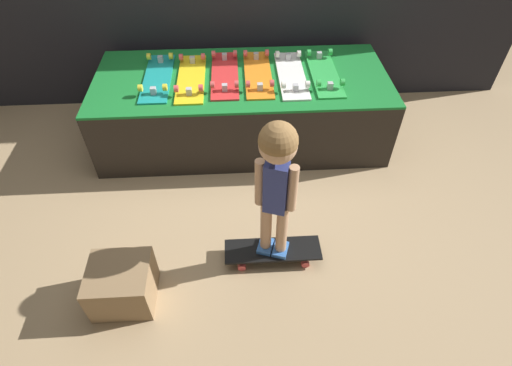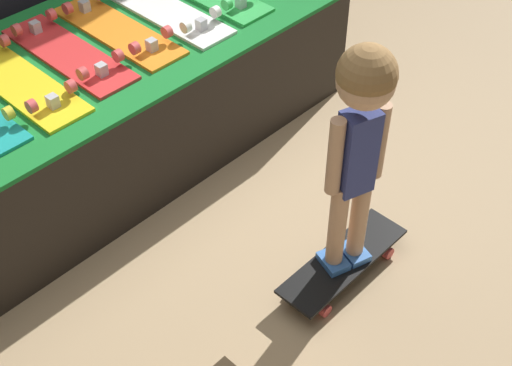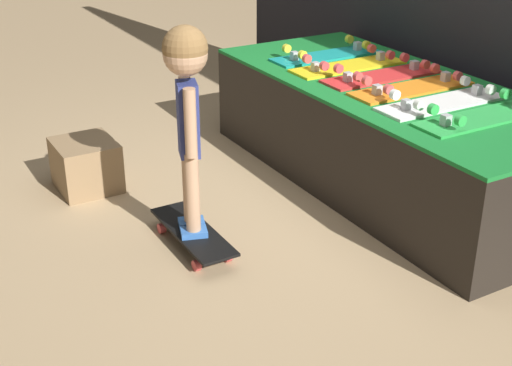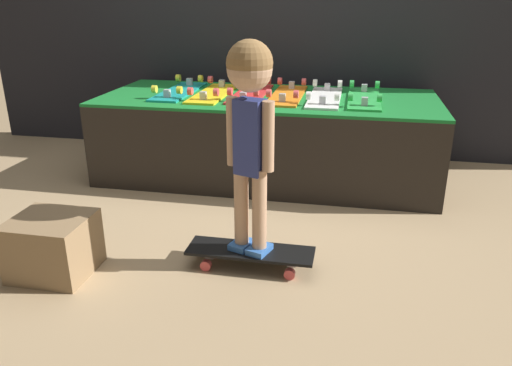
{
  "view_description": "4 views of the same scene",
  "coord_description": "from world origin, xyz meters",
  "px_view_note": "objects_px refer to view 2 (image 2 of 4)",
  "views": [
    {
      "loc": [
        -0.05,
        -2.24,
        2.21
      ],
      "look_at": [
        0.06,
        -0.37,
        0.34
      ],
      "focal_mm": 28.0,
      "sensor_mm": 36.0,
      "label": 1
    },
    {
      "loc": [
        -1.45,
        -1.78,
        2.27
      ],
      "look_at": [
        0.03,
        -0.36,
        0.35
      ],
      "focal_mm": 50.0,
      "sensor_mm": 36.0,
      "label": 2
    },
    {
      "loc": [
        2.92,
        -1.97,
        1.75
      ],
      "look_at": [
        0.16,
        -0.38,
        0.27
      ],
      "focal_mm": 50.0,
      "sensor_mm": 36.0,
      "label": 3
    },
    {
      "loc": [
        0.59,
        -2.84,
        1.27
      ],
      "look_at": [
        0.08,
        -0.28,
        0.27
      ],
      "focal_mm": 35.0,
      "sensor_mm": 36.0,
      "label": 4
    }
  ],
  "objects_px": {
    "skateboard_white_on_rack": "(166,10)",
    "skateboard_red_on_rack": "(68,52)",
    "skateboard_orange_on_rack": "(118,29)",
    "child": "(361,123)",
    "skateboard_on_floor": "(343,262)",
    "skateboard_yellow_on_rack": "(20,81)"
  },
  "relations": [
    {
      "from": "skateboard_white_on_rack",
      "to": "skateboard_on_floor",
      "type": "height_order",
      "value": "skateboard_white_on_rack"
    },
    {
      "from": "skateboard_orange_on_rack",
      "to": "skateboard_on_floor",
      "type": "bearing_deg",
      "value": -89.36
    },
    {
      "from": "skateboard_white_on_rack",
      "to": "child",
      "type": "distance_m",
      "value": 1.34
    },
    {
      "from": "skateboard_yellow_on_rack",
      "to": "skateboard_on_floor",
      "type": "height_order",
      "value": "skateboard_yellow_on_rack"
    },
    {
      "from": "skateboard_red_on_rack",
      "to": "skateboard_orange_on_rack",
      "type": "xyz_separation_m",
      "value": [
        0.26,
        -0.0,
        0.0
      ]
    },
    {
      "from": "skateboard_red_on_rack",
      "to": "child",
      "type": "distance_m",
      "value": 1.38
    },
    {
      "from": "skateboard_red_on_rack",
      "to": "skateboard_yellow_on_rack",
      "type": "bearing_deg",
      "value": -171.71
    },
    {
      "from": "skateboard_red_on_rack",
      "to": "skateboard_on_floor",
      "type": "height_order",
      "value": "skateboard_red_on_rack"
    },
    {
      "from": "child",
      "to": "skateboard_orange_on_rack",
      "type": "bearing_deg",
      "value": 108.77
    },
    {
      "from": "skateboard_red_on_rack",
      "to": "skateboard_on_floor",
      "type": "distance_m",
      "value": 1.46
    },
    {
      "from": "skateboard_white_on_rack",
      "to": "skateboard_red_on_rack",
      "type": "bearing_deg",
      "value": 176.43
    },
    {
      "from": "skateboard_white_on_rack",
      "to": "child",
      "type": "relative_size",
      "value": 0.73
    },
    {
      "from": "skateboard_yellow_on_rack",
      "to": "skateboard_white_on_rack",
      "type": "bearing_deg",
      "value": 0.4
    },
    {
      "from": "skateboard_orange_on_rack",
      "to": "child",
      "type": "relative_size",
      "value": 0.73
    },
    {
      "from": "skateboard_yellow_on_rack",
      "to": "skateboard_orange_on_rack",
      "type": "distance_m",
      "value": 0.53
    },
    {
      "from": "skateboard_orange_on_rack",
      "to": "skateboard_on_floor",
      "type": "xyz_separation_m",
      "value": [
        0.01,
        -1.33,
        -0.53
      ]
    },
    {
      "from": "skateboard_white_on_rack",
      "to": "skateboard_yellow_on_rack",
      "type": "bearing_deg",
      "value": -179.6
    },
    {
      "from": "skateboard_red_on_rack",
      "to": "skateboard_white_on_rack",
      "type": "height_order",
      "value": "same"
    },
    {
      "from": "skateboard_orange_on_rack",
      "to": "skateboard_on_floor",
      "type": "relative_size",
      "value": 1.17
    },
    {
      "from": "skateboard_red_on_rack",
      "to": "child",
      "type": "xyz_separation_m",
      "value": [
        0.28,
        -1.34,
        0.19
      ]
    },
    {
      "from": "child",
      "to": "skateboard_red_on_rack",
      "type": "bearing_deg",
      "value": 119.86
    },
    {
      "from": "skateboard_orange_on_rack",
      "to": "skateboard_white_on_rack",
      "type": "distance_m",
      "value": 0.26
    }
  ]
}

